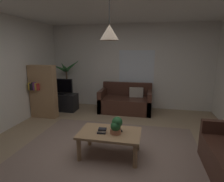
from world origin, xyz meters
TOP-DOWN VIEW (x-y plane):
  - floor at (0.00, 0.00)m, footprint 4.92×5.60m
  - rug at (0.00, -0.20)m, footprint 3.20×3.08m
  - wall_back at (0.00, 2.83)m, footprint 5.04×0.06m
  - window_pane at (0.23, 2.80)m, footprint 1.06×0.01m
  - couch_under_window at (-0.01, 2.33)m, footprint 1.49×0.82m
  - coffee_table at (0.04, -0.07)m, footprint 1.03×0.64m
  - book_on_table_0 at (-0.08, -0.14)m, footprint 0.15×0.12m
  - book_on_table_1 at (-0.08, -0.13)m, footprint 0.13×0.10m
  - book_on_table_2 at (-0.07, -0.13)m, footprint 0.14×0.11m
  - remote_on_table_0 at (0.17, -0.04)m, footprint 0.17×0.10m
  - potted_plant_on_table at (0.16, -0.11)m, footprint 0.20×0.21m
  - tv_stand at (-1.91, 2.05)m, footprint 0.90×0.44m
  - tv at (-1.91, 2.03)m, footprint 0.73×0.16m
  - potted_palm_corner at (-1.91, 2.47)m, footprint 0.82×0.85m
  - bookshelf_corner at (-2.10, 1.39)m, footprint 0.70×0.31m
  - pendant_lamp at (0.04, -0.07)m, footprint 0.29×0.29m

SIDE VIEW (x-z plane):
  - floor at x=0.00m, z-range -0.02..0.00m
  - rug at x=0.00m, z-range 0.00..0.01m
  - tv_stand at x=-1.91m, z-range 0.00..0.50m
  - couch_under_window at x=-0.01m, z-range -0.13..0.69m
  - coffee_table at x=0.04m, z-range 0.15..0.57m
  - remote_on_table_0 at x=0.17m, z-range 0.43..0.45m
  - book_on_table_0 at x=-0.08m, z-range 0.43..0.45m
  - book_on_table_1 at x=-0.08m, z-range 0.45..0.48m
  - book_on_table_2 at x=-0.07m, z-range 0.48..0.50m
  - potted_plant_on_table at x=0.16m, z-range 0.43..0.71m
  - potted_palm_corner at x=-1.91m, z-range -0.13..1.39m
  - bookshelf_corner at x=-2.10m, z-range 0.01..1.41m
  - tv at x=-1.91m, z-range 0.50..0.96m
  - wall_back at x=0.00m, z-range 0.00..2.55m
  - window_pane at x=0.23m, z-range 0.78..1.78m
  - pendant_lamp at x=0.04m, z-range 1.71..2.35m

